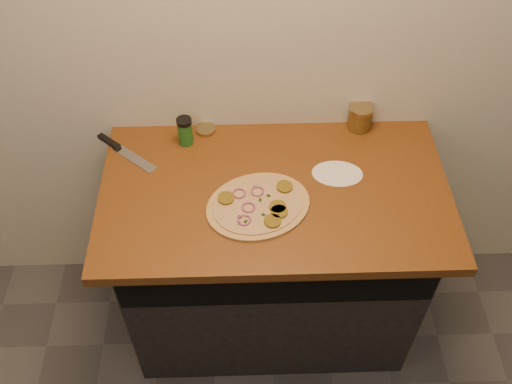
{
  "coord_description": "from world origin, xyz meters",
  "views": [
    {
      "loc": [
        -0.1,
        0.12,
        2.35
      ],
      "look_at": [
        -0.07,
        1.36,
        0.95
      ],
      "focal_mm": 40.0,
      "sensor_mm": 36.0,
      "label": 1
    }
  ],
  "objects_px": {
    "chefs_knife": "(121,149)",
    "pizza": "(259,205)",
    "salsa_jar": "(360,117)",
    "spice_shaker": "(185,131)"
  },
  "relations": [
    {
      "from": "chefs_knife",
      "to": "salsa_jar",
      "type": "relative_size",
      "value": 2.33
    },
    {
      "from": "pizza",
      "to": "chefs_knife",
      "type": "relative_size",
      "value": 1.9
    },
    {
      "from": "pizza",
      "to": "chefs_knife",
      "type": "height_order",
      "value": "pizza"
    },
    {
      "from": "pizza",
      "to": "spice_shaker",
      "type": "distance_m",
      "value": 0.41
    },
    {
      "from": "chefs_knife",
      "to": "spice_shaker",
      "type": "xyz_separation_m",
      "value": [
        0.24,
        0.04,
        0.05
      ]
    },
    {
      "from": "chefs_knife",
      "to": "spice_shaker",
      "type": "bearing_deg",
      "value": 8.69
    },
    {
      "from": "chefs_knife",
      "to": "salsa_jar",
      "type": "xyz_separation_m",
      "value": [
        0.88,
        0.1,
        0.05
      ]
    },
    {
      "from": "pizza",
      "to": "chefs_knife",
      "type": "distance_m",
      "value": 0.57
    },
    {
      "from": "spice_shaker",
      "to": "pizza",
      "type": "bearing_deg",
      "value": -51.36
    },
    {
      "from": "chefs_knife",
      "to": "pizza",
      "type": "bearing_deg",
      "value": -30.0
    }
  ]
}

